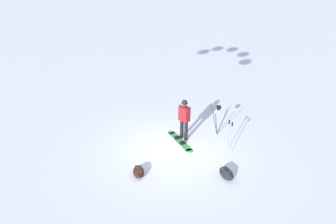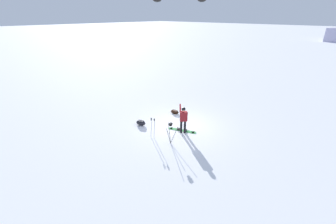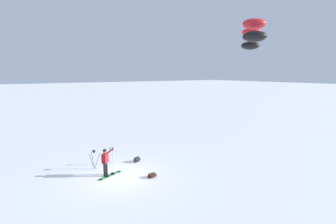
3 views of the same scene
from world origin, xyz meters
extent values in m
plane|color=white|center=(0.00, 0.00, 0.00)|extent=(300.00, 300.00, 0.00)
cylinder|color=black|center=(-0.62, 0.58, 0.40)|extent=(0.14, 0.14, 0.81)
cylinder|color=black|center=(-0.79, 0.43, 0.40)|extent=(0.14, 0.14, 0.81)
cube|color=maroon|center=(-0.70, 0.50, 1.09)|extent=(0.47, 0.46, 0.57)
sphere|color=tan|center=(-0.70, 0.50, 1.51)|extent=(0.22, 0.22, 0.22)
sphere|color=black|center=(-0.70, 0.50, 1.54)|extent=(0.23, 0.23, 0.23)
cylinder|color=maroon|center=(-0.41, 0.44, 1.48)|extent=(0.41, 0.45, 0.40)
cylinder|color=maroon|center=(-0.87, 0.39, 1.09)|extent=(0.09, 0.09, 0.57)
cube|color=#3F994C|center=(-0.50, 0.33, 0.01)|extent=(1.50, 0.81, 0.02)
cylinder|color=#3F994C|center=(0.20, 0.61, 0.01)|extent=(0.27, 0.27, 0.02)
cylinder|color=#3F994C|center=(-1.20, 0.05, 0.01)|extent=(0.27, 0.27, 0.02)
cube|color=black|center=(-0.30, 0.41, 0.06)|extent=(0.20, 0.24, 0.08)
cube|color=black|center=(-0.70, 0.25, 0.06)|extent=(0.20, 0.24, 0.08)
ellipsoid|color=black|center=(1.50, -1.26, 0.12)|extent=(0.67, 0.41, 0.24)
cube|color=#402618|center=(1.50, -1.26, 0.20)|extent=(0.40, 0.24, 0.08)
cylinder|color=#262628|center=(-1.00, 2.07, 0.54)|extent=(0.09, 0.41, 1.10)
cylinder|color=#262628|center=(-1.13, 1.78, 0.54)|extent=(0.37, 0.22, 1.10)
cylinder|color=#262628|center=(-0.79, 1.78, 0.54)|extent=(0.37, 0.22, 1.10)
cube|color=black|center=(-0.96, 1.88, 1.12)|extent=(0.10, 0.10, 0.06)
cube|color=black|center=(-0.96, 1.88, 1.20)|extent=(0.12, 0.16, 0.10)
ellipsoid|color=black|center=(1.89, 1.57, 0.17)|extent=(0.70, 0.54, 0.33)
cube|color=#2C2C33|center=(1.89, 1.57, 0.28)|extent=(0.42, 0.33, 0.08)
cylinder|color=gray|center=(0.15, 2.03, 0.60)|extent=(0.06, 0.16, 1.19)
cylinder|color=black|center=(0.15, 2.03, 1.12)|extent=(0.05, 0.05, 0.14)
cylinder|color=gray|center=(0.33, 2.09, 0.60)|extent=(0.03, 0.16, 1.19)
cylinder|color=black|center=(0.33, 2.09, 1.12)|extent=(0.05, 0.05, 0.14)
camera|label=1|loc=(10.41, -0.99, 6.60)|focal=35.25mm
camera|label=2|loc=(-7.89, 9.53, 6.53)|focal=23.51mm
camera|label=3|loc=(-5.25, -13.36, 6.09)|focal=26.47mm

